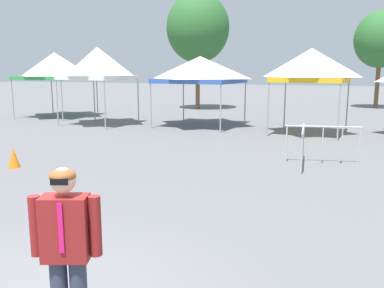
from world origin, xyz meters
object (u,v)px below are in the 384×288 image
canopy_tent_behind_center (55,66)px  crowd_barrier_near_person (323,137)px  canopy_tent_far_right (97,63)px  crowd_barrier_mid_lot (303,139)px  person_foreground (67,247)px  tree_behind_tents_left (198,28)px  canopy_tent_center (200,70)px  traffic_cone_lot_center (14,158)px  canopy_tent_far_left (311,65)px  tree_behind_tents_center (381,39)px

canopy_tent_behind_center → crowd_barrier_near_person: bearing=-24.1°
canopy_tent_far_right → crowd_barrier_near_person: bearing=-23.8°
crowd_barrier_mid_lot → person_foreground: bearing=-96.3°
canopy_tent_far_right → tree_behind_tents_left: tree_behind_tents_left is taller
canopy_tent_center → traffic_cone_lot_center: (-1.57, -9.90, -2.35)m
canopy_tent_far_right → canopy_tent_far_left: 9.80m
canopy_tent_far_left → tree_behind_tents_left: tree_behind_tents_left is taller
tree_behind_tents_center → crowd_barrier_mid_lot: bearing=-96.6°
canopy_tent_center → tree_behind_tents_center: bearing=58.8°
canopy_tent_far_right → tree_behind_tents_left: size_ratio=0.49×
canopy_tent_far_left → crowd_barrier_mid_lot: bearing=-84.6°
canopy_tent_far_right → canopy_tent_far_left: (9.77, 0.70, -0.12)m
tree_behind_tents_center → crowd_barrier_mid_lot: size_ratio=3.13×
tree_behind_tents_left → crowd_barrier_near_person: size_ratio=3.69×
canopy_tent_behind_center → tree_behind_tents_center: 21.07m
canopy_tent_center → canopy_tent_far_left: canopy_tent_far_left is taller
person_foreground → canopy_tent_far_right: bearing=123.8°
person_foreground → crowd_barrier_mid_lot: (0.96, 8.65, -0.28)m
canopy_tent_far_right → traffic_cone_lot_center: size_ratio=6.70×
canopy_tent_behind_center → traffic_cone_lot_center: bearing=-55.0°
tree_behind_tents_center → person_foreground: bearing=-96.5°
canopy_tent_far_right → tree_behind_tents_center: size_ratio=0.56×
tree_behind_tents_left → person_foreground: bearing=-71.2°
canopy_tent_far_right → traffic_cone_lot_center: 9.45m
crowd_barrier_near_person → canopy_tent_far_left: bearing=100.8°
canopy_tent_far_left → crowd_barrier_mid_lot: (0.57, -6.06, -2.05)m
tree_behind_tents_left → crowd_barrier_near_person: tree_behind_tents_left is taller
person_foreground → tree_behind_tents_left: bearing=108.8°
canopy_tent_far_right → person_foreground: (9.39, -14.01, -1.89)m
crowd_barrier_near_person → crowd_barrier_mid_lot: bearing=-128.7°
canopy_tent_behind_center → canopy_tent_far_left: 14.04m
canopy_tent_far_right → canopy_tent_center: canopy_tent_far_right is taller
crowd_barrier_mid_lot → traffic_cone_lot_center: 7.89m
canopy_tent_behind_center → tree_behind_tents_left: size_ratio=0.47×
traffic_cone_lot_center → canopy_tent_far_left: bearing=54.2°
person_foreground → crowd_barrier_mid_lot: size_ratio=0.85×
crowd_barrier_near_person → crowd_barrier_mid_lot: 0.77m
canopy_tent_behind_center → tree_behind_tents_left: 9.57m
canopy_tent_far_left → crowd_barrier_mid_lot: size_ratio=1.67×
canopy_tent_behind_center → crowd_barrier_mid_lot: (14.55, -7.31, -2.08)m
canopy_tent_far_left → tree_behind_tents_left: size_ratio=0.46×
canopy_tent_far_right → person_foreground: canopy_tent_far_right is taller
tree_behind_tents_left → crowd_barrier_near_person: (9.34, -13.99, -4.57)m
canopy_tent_center → traffic_cone_lot_center: size_ratio=6.69×
traffic_cone_lot_center → crowd_barrier_near_person: bearing=26.0°
canopy_tent_far_right → crowd_barrier_mid_lot: 11.85m
tree_behind_tents_center → crowd_barrier_near_person: 19.72m
canopy_tent_far_right → traffic_cone_lot_center: (3.12, -8.51, -2.65)m
person_foreground → crowd_barrier_near_person: size_ratio=0.87×
tree_behind_tents_center → traffic_cone_lot_center: size_ratio=11.86×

